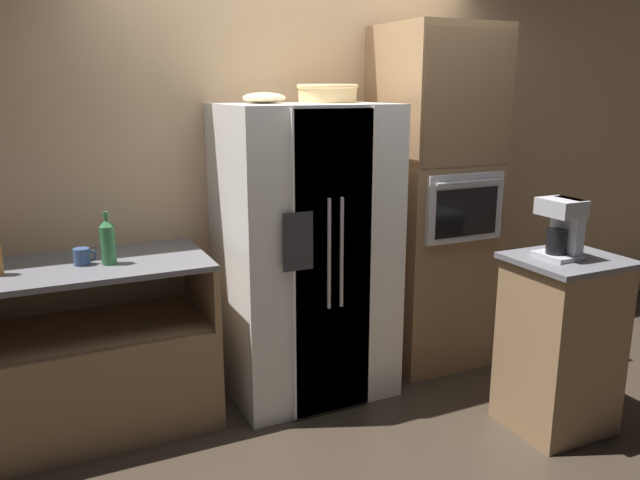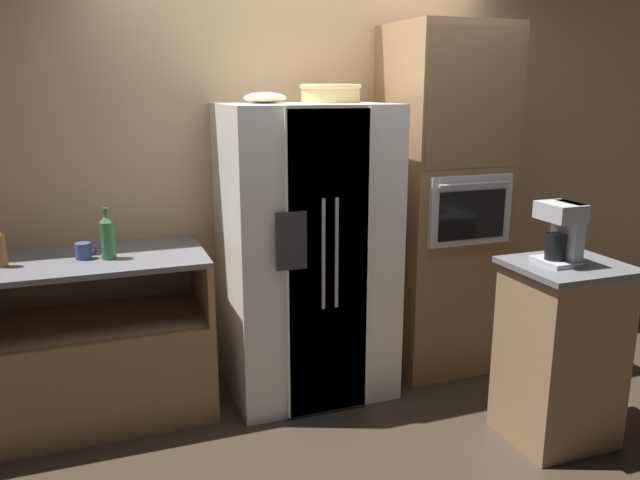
# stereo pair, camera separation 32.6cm
# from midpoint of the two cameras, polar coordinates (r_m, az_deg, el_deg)

# --- Properties ---
(ground_plane) EXTENTS (20.00, 20.00, 0.00)m
(ground_plane) POSITION_cam_midpoint_polar(r_m,az_deg,el_deg) (4.04, 3.03, -13.19)
(ground_plane) COLOR #382D23
(wall_back) EXTENTS (12.00, 0.06, 2.80)m
(wall_back) POSITION_cam_midpoint_polar(r_m,az_deg,el_deg) (4.07, 0.61, 7.71)
(wall_back) COLOR tan
(wall_back) RESTS_ON ground_plane
(counter_left) EXTENTS (1.58, 0.68, 0.94)m
(counter_left) POSITION_cam_midpoint_polar(r_m,az_deg,el_deg) (3.73, -20.26, -10.68)
(counter_left) COLOR #93704C
(counter_left) RESTS_ON ground_plane
(refrigerator) EXTENTS (0.95, 0.81, 1.74)m
(refrigerator) POSITION_cam_midpoint_polar(r_m,az_deg,el_deg) (3.74, 1.20, -1.10)
(refrigerator) COLOR white
(refrigerator) RESTS_ON ground_plane
(wall_oven) EXTENTS (0.68, 0.73, 2.21)m
(wall_oven) POSITION_cam_midpoint_polar(r_m,az_deg,el_deg) (4.16, 13.20, 3.42)
(wall_oven) COLOR #93704C
(wall_oven) RESTS_ON ground_plane
(island_counter) EXTENTS (0.56, 0.50, 0.97)m
(island_counter) POSITION_cam_midpoint_polar(r_m,az_deg,el_deg) (3.59, 23.60, -9.43)
(island_counter) COLOR #93704C
(island_counter) RESTS_ON ground_plane
(wicker_basket) EXTENTS (0.36, 0.36, 0.11)m
(wicker_basket) POSITION_cam_midpoint_polar(r_m,az_deg,el_deg) (3.74, 3.54, 13.30)
(wicker_basket) COLOR tan
(wicker_basket) RESTS_ON refrigerator
(fruit_bowl) EXTENTS (0.24, 0.24, 0.06)m
(fruit_bowl) POSITION_cam_midpoint_polar(r_m,az_deg,el_deg) (3.60, -2.41, 12.86)
(fruit_bowl) COLOR beige
(fruit_bowl) RESTS_ON refrigerator
(bottle_tall) EXTENTS (0.08, 0.08, 0.28)m
(bottle_tall) POSITION_cam_midpoint_polar(r_m,az_deg,el_deg) (3.45, -16.32, 0.29)
(bottle_tall) COLOR #33723F
(bottle_tall) RESTS_ON counter_left
(bottle_wide) EXTENTS (0.06, 0.06, 0.23)m
(bottle_wide) POSITION_cam_midpoint_polar(r_m,az_deg,el_deg) (3.49, -24.93, -0.63)
(bottle_wide) COLOR brown
(bottle_wide) RESTS_ON counter_left
(mug) EXTENTS (0.12, 0.08, 0.09)m
(mug) POSITION_cam_midpoint_polar(r_m,az_deg,el_deg) (3.50, -18.35, -0.99)
(mug) COLOR #384C7A
(mug) RESTS_ON counter_left
(coffee_maker) EXTENTS (0.17, 0.21, 0.31)m
(coffee_maker) POSITION_cam_midpoint_polar(r_m,az_deg,el_deg) (3.38, 23.89, 0.79)
(coffee_maker) COLOR #B2B2B7
(coffee_maker) RESTS_ON island_counter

